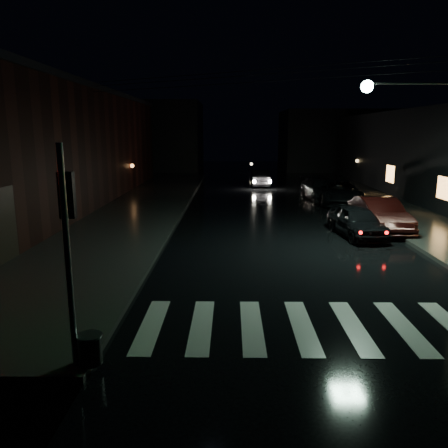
{
  "coord_description": "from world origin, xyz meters",
  "views": [
    {
      "loc": [
        0.69,
        -9.16,
        4.53
      ],
      "look_at": [
        0.47,
        4.68,
        1.6
      ],
      "focal_mm": 35.0,
      "sensor_mm": 36.0,
      "label": 1
    }
  ],
  "objects_px": {
    "parked_car_b": "(379,214)",
    "parked_car_c": "(321,189)",
    "parked_car_a": "(357,221)",
    "parked_car_d": "(339,192)",
    "oncoming_car": "(260,178)"
  },
  "relations": [
    {
      "from": "parked_car_d",
      "to": "parked_car_a",
      "type": "bearing_deg",
      "value": -92.89
    },
    {
      "from": "parked_car_a",
      "to": "oncoming_car",
      "type": "xyz_separation_m",
      "value": [
        -3.08,
        18.21,
        0.0
      ]
    },
    {
      "from": "parked_car_d",
      "to": "parked_car_c",
      "type": "bearing_deg",
      "value": 118.43
    },
    {
      "from": "parked_car_a",
      "to": "parked_car_d",
      "type": "distance_m",
      "value": 8.96
    },
    {
      "from": "oncoming_car",
      "to": "parked_car_d",
      "type": "bearing_deg",
      "value": 114.75
    },
    {
      "from": "parked_car_a",
      "to": "parked_car_c",
      "type": "relative_size",
      "value": 0.79
    },
    {
      "from": "parked_car_c",
      "to": "oncoming_car",
      "type": "bearing_deg",
      "value": 110.42
    },
    {
      "from": "parked_car_b",
      "to": "parked_car_d",
      "type": "bearing_deg",
      "value": 87.12
    },
    {
      "from": "parked_car_a",
      "to": "oncoming_car",
      "type": "relative_size",
      "value": 0.96
    },
    {
      "from": "parked_car_b",
      "to": "parked_car_c",
      "type": "bearing_deg",
      "value": 91.75
    },
    {
      "from": "parked_car_c",
      "to": "parked_car_d",
      "type": "bearing_deg",
      "value": -73.07
    },
    {
      "from": "parked_car_c",
      "to": "oncoming_car",
      "type": "relative_size",
      "value": 1.22
    },
    {
      "from": "parked_car_b",
      "to": "parked_car_d",
      "type": "relative_size",
      "value": 0.84
    },
    {
      "from": "parked_car_d",
      "to": "oncoming_car",
      "type": "xyz_separation_m",
      "value": [
        -4.44,
        9.36,
        -0.08
      ]
    },
    {
      "from": "parked_car_a",
      "to": "parked_car_c",
      "type": "height_order",
      "value": "parked_car_c"
    }
  ]
}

